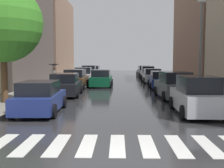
{
  "coord_description": "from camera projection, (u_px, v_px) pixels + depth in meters",
  "views": [
    {
      "loc": [
        0.03,
        -6.3,
        2.56
      ],
      "look_at": [
        -0.49,
        15.17,
        0.65
      ],
      "focal_mm": 43.79,
      "sensor_mm": 36.0,
      "label": 1
    }
  ],
  "objects": [
    {
      "name": "building_right_mid",
      "position": [
        210.0,
        26.0,
        32.6
      ],
      "size": [
        6.0,
        13.97,
        13.06
      ],
      "primitive_type": "cube",
      "color": "#8C6B56",
      "rests_on": "ground"
    },
    {
      "name": "parked_car_left_nearest",
      "position": [
        40.0,
        98.0,
        13.12
      ],
      "size": [
        2.14,
        4.12,
        1.55
      ],
      "rotation": [
        0.0,
        0.0,
        1.6
      ],
      "color": "navy",
      "rests_on": "ground"
    },
    {
      "name": "parked_car_left_second",
      "position": [
        65.0,
        85.0,
        19.39
      ],
      "size": [
        2.3,
        4.21,
        1.61
      ],
      "rotation": [
        0.0,
        0.0,
        1.61
      ],
      "color": "black",
      "rests_on": "ground"
    },
    {
      "name": "parked_car_right_third",
      "position": [
        160.0,
        80.0,
        24.91
      ],
      "size": [
        2.21,
        4.8,
        1.54
      ],
      "rotation": [
        0.0,
        0.0,
        1.53
      ],
      "color": "navy",
      "rests_on": "ground"
    },
    {
      "name": "building_left_far",
      "position": [
        47.0,
        38.0,
        41.84
      ],
      "size": [
        6.0,
        14.03,
        11.85
      ],
      "primitive_type": "cube",
      "color": "#8C6B56",
      "rests_on": "ground"
    },
    {
      "name": "parked_car_left_fourth",
      "position": [
        84.0,
        75.0,
        30.82
      ],
      "size": [
        2.24,
        4.58,
        1.72
      ],
      "rotation": [
        0.0,
        0.0,
        1.6
      ],
      "color": "silver",
      "rests_on": "ground"
    },
    {
      "name": "street_tree_left",
      "position": [
        2.0,
        23.0,
        15.13
      ],
      "size": [
        4.43,
        4.43,
        6.69
      ],
      "color": "#513823",
      "rests_on": "sidewalk_left"
    },
    {
      "name": "lamp_post_right",
      "position": [
        201.0,
        40.0,
        18.31
      ],
      "size": [
        0.6,
        0.28,
        6.42
      ],
      "color": "#595B60",
      "rests_on": "sidewalk_right"
    },
    {
      "name": "parked_car_left_third",
      "position": [
        76.0,
        79.0,
        24.64
      ],
      "size": [
        2.07,
        4.72,
        1.71
      ],
      "rotation": [
        0.0,
        0.0,
        1.56
      ],
      "color": "brown",
      "rests_on": "ground"
    },
    {
      "name": "building_left_mid",
      "position": [
        6.0,
        1.0,
        26.78
      ],
      "size": [
        6.0,
        13.46,
        16.56
      ],
      "primitive_type": "cube",
      "color": "#564C47",
      "rests_on": "ground"
    },
    {
      "name": "pedestrian_near_tree",
      "position": [
        54.0,
        70.0,
        23.98
      ],
      "size": [
        1.09,
        1.09,
        2.05
      ],
      "rotation": [
        0.0,
        0.0,
        2.9
      ],
      "color": "#38513D",
      "rests_on": "sidewalk_left"
    },
    {
      "name": "sidewalk_left",
      "position": [
        60.0,
        82.0,
        30.55
      ],
      "size": [
        3.0,
        72.0,
        0.15
      ],
      "primitive_type": "cube",
      "color": "gray",
      "rests_on": "ground"
    },
    {
      "name": "parked_car_right_fifth",
      "position": [
        148.0,
        73.0,
        37.01
      ],
      "size": [
        2.05,
        4.29,
        1.7
      ],
      "rotation": [
        0.0,
        0.0,
        1.55
      ],
      "color": "#B2B7BF",
      "rests_on": "ground"
    },
    {
      "name": "parked_car_right_nearest",
      "position": [
        197.0,
        97.0,
        12.81
      ],
      "size": [
        2.05,
        4.12,
        1.82
      ],
      "rotation": [
        0.0,
        0.0,
        1.55
      ],
      "color": "#B2B7BF",
      "rests_on": "ground"
    },
    {
      "name": "parked_car_left_sixth",
      "position": [
        94.0,
        71.0,
        43.29
      ],
      "size": [
        2.15,
        4.72,
        1.63
      ],
      "rotation": [
        0.0,
        0.0,
        1.55
      ],
      "color": "#0C4C2D",
      "rests_on": "ground"
    },
    {
      "name": "car_midroad",
      "position": [
        101.0,
        79.0,
        25.97
      ],
      "size": [
        2.15,
        4.4,
        1.63
      ],
      "rotation": [
        0.0,
        0.0,
        1.55
      ],
      "color": "#0C4C2D",
      "rests_on": "ground"
    },
    {
      "name": "crosswalk_stripes",
      "position": [
        117.0,
        145.0,
        8.19
      ],
      "size": [
        7.65,
        2.2,
        0.01
      ],
      "color": "silver",
      "rests_on": "ground"
    },
    {
      "name": "parked_car_left_fifth",
      "position": [
        89.0,
        73.0,
        36.71
      ],
      "size": [
        2.19,
        4.15,
        1.81
      ],
      "rotation": [
        0.0,
        0.0,
        1.59
      ],
      "color": "navy",
      "rests_on": "ground"
    },
    {
      "name": "sidewalk_right",
      "position": [
        177.0,
        82.0,
        30.24
      ],
      "size": [
        3.0,
        72.0,
        0.15
      ],
      "primitive_type": "cube",
      "color": "gray",
      "rests_on": "ground"
    },
    {
      "name": "parked_car_right_fourth",
      "position": [
        152.0,
        76.0,
        30.84
      ],
      "size": [
        2.16,
        4.04,
        1.57
      ],
      "rotation": [
        0.0,
        0.0,
        1.57
      ],
      "color": "#B2B7BF",
      "rests_on": "ground"
    },
    {
      "name": "ground_plane",
      "position": [
        118.0,
        83.0,
        30.4
      ],
      "size": [
        28.0,
        72.0,
        0.04
      ],
      "primitive_type": "cube",
      "color": "#2C2C2F"
    },
    {
      "name": "parked_car_right_second",
      "position": [
        174.0,
        86.0,
        18.2
      ],
      "size": [
        2.26,
        4.6,
        1.78
      ],
      "rotation": [
        0.0,
        0.0,
        1.61
      ],
      "color": "#474C51",
      "rests_on": "ground"
    },
    {
      "name": "parked_car_right_sixth",
      "position": [
        144.0,
        71.0,
        42.46
      ],
      "size": [
        2.17,
        4.65,
        1.65
      ],
      "rotation": [
        0.0,
        0.0,
        1.6
      ],
      "color": "#474C51",
      "rests_on": "ground"
    }
  ]
}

